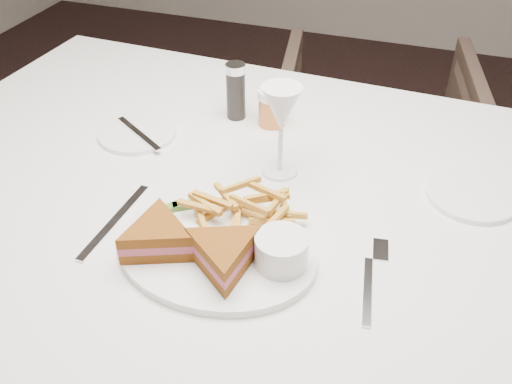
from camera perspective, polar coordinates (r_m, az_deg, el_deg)
The scene contains 3 objects.
table at distance 1.27m, azimuth 0.76°, elevation -14.07°, with size 1.52×1.01×0.75m, color silver.
chair_far at distance 2.02m, azimuth 11.55°, elevation 5.57°, with size 0.64×0.60×0.66m, color #48372C.
table_setting at distance 0.94m, azimuth -1.69°, elevation -0.83°, with size 0.82×0.60×0.18m.
Camera 1 is at (0.13, -0.89, 1.37)m, focal length 40.00 mm.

